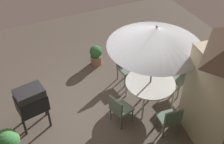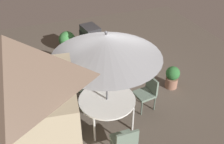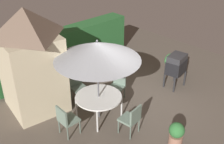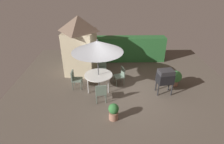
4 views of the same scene
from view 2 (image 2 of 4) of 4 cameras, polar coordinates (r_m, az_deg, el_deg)
The scene contains 11 objects.
ground_plane at distance 7.16m, azimuth -2.38°, elevation -4.58°, with size 11.00×11.00×0.00m, color brown.
garden_shed at distance 4.27m, azimuth -19.26°, elevation -10.84°, with size 1.84×1.96×3.14m.
patio_table at distance 5.84m, azimuth -1.15°, elevation -6.63°, with size 1.33×1.33×0.73m.
patio_umbrella at distance 4.99m, azimuth -1.34°, elevation 6.15°, with size 2.32×2.32×2.45m.
bbq_grill at distance 8.30m, azimuth -4.95°, elevation 8.18°, with size 0.77×0.61×1.20m.
chair_near_shed at distance 5.86m, azimuth -12.38°, elevation -9.48°, with size 0.51×0.51×0.90m.
chair_far_side at distance 5.21m, azimuth 2.98°, elevation -15.60°, with size 0.47×0.47×0.90m.
chair_toward_hedge at distance 6.41m, azimuth 8.14°, elevation -4.38°, with size 0.52×0.52×0.90m.
chair_toward_house at distance 6.67m, azimuth -6.94°, elevation -2.52°, with size 0.58×0.58×0.90m.
potted_plant_by_shed at distance 7.34m, azimuth 13.68°, elevation -1.07°, with size 0.40×0.40×0.68m.
potted_plant_by_grill at distance 9.01m, azimuth -10.27°, elevation 7.13°, with size 0.58×0.58×0.78m.
Camera 2 is at (-5.30, 1.69, 4.51)m, focal length 39.78 mm.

